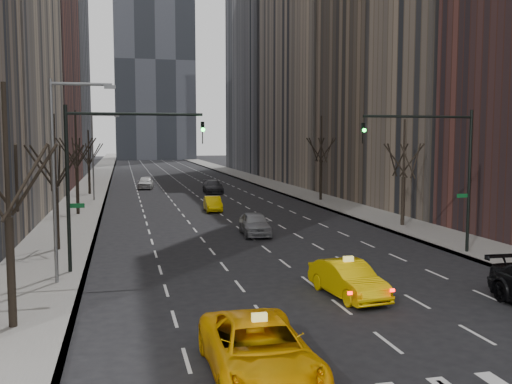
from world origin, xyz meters
TOP-DOWN VIEW (x-y plane):
  - ground at (0.00, 0.00)m, footprint 400.00×400.00m
  - sidewalk_left at (-12.25, 70.00)m, footprint 4.50×320.00m
  - sidewalk_right at (12.25, 70.00)m, footprint 4.50×320.00m
  - bld_left_far at (-21.50, 66.00)m, footprint 14.00×28.00m
  - bld_left_deep at (-21.50, 96.00)m, footprint 14.00×30.00m
  - bld_right_far at (21.50, 64.00)m, footprint 14.00×28.00m
  - bld_right_deep at (21.50, 95.00)m, footprint 14.00×30.00m
  - tree_lw_a at (-12.00, 4.00)m, footprint 3.36×3.50m
  - tree_lw_b at (-12.00, 18.00)m, footprint 3.36×3.50m
  - tree_lw_c at (-12.00, 34.00)m, footprint 3.36×3.50m
  - tree_lw_d at (-12.00, 52.00)m, footprint 3.36×3.50m
  - tree_rw_b at (12.00, 22.00)m, footprint 3.36×3.50m
  - tree_rw_c at (12.00, 40.00)m, footprint 3.36×3.50m
  - traffic_mast_left at (-9.11, 12.00)m, footprint 6.69×0.39m
  - traffic_mast_right at (9.11, 12.00)m, footprint 6.69×0.39m
  - streetlight_near at (-10.84, 10.00)m, footprint 2.83×0.22m
  - streetlight_far at (-10.84, 45.00)m, footprint 2.83×0.22m
  - taxi_suv at (-4.71, -1.83)m, footprint 2.80×5.96m
  - taxi_sedan at (0.80, 5.30)m, footprint 2.12×4.69m
  - silver_sedan_ahead at (0.49, 21.06)m, footprint 2.16×4.70m
  - far_taxi at (-0.34, 34.31)m, footprint 1.58×4.08m
  - far_suv_grey at (2.30, 51.15)m, footprint 2.33×5.35m
  - far_car_white at (-5.32, 59.07)m, footprint 2.42×4.92m

SIDE VIEW (x-z plane):
  - ground at x=0.00m, z-range 0.00..0.00m
  - sidewalk_left at x=-12.25m, z-range 0.00..0.15m
  - sidewalk_right at x=12.25m, z-range 0.00..0.15m
  - far_taxi at x=-0.34m, z-range 0.00..1.32m
  - taxi_sedan at x=0.80m, z-range 0.00..1.49m
  - far_suv_grey at x=2.30m, z-range 0.00..1.53m
  - silver_sedan_ahead at x=0.49m, z-range 0.00..1.56m
  - far_car_white at x=-5.32m, z-range 0.00..1.62m
  - taxi_suv at x=-4.71m, z-range 0.00..1.65m
  - tree_lw_d at x=-12.00m, z-range -0.12..7.24m
  - tree_lw_b at x=-12.00m, z-range -0.19..7.63m
  - tree_rw_b at x=12.00m, z-range -0.19..7.63m
  - tree_lw_a at x=-12.00m, z-range -0.26..8.02m
  - tree_lw_c at x=-12.00m, z-range -0.33..8.41m
  - tree_rw_c at x=12.00m, z-range -0.33..8.41m
  - traffic_mast_left at x=-9.11m, z-range 1.49..9.49m
  - traffic_mast_right at x=9.11m, z-range 1.49..9.49m
  - streetlight_near at x=-10.84m, z-range 1.12..10.12m
  - streetlight_far at x=-10.84m, z-range 1.12..10.12m
  - bld_left_far at x=-21.50m, z-range 0.00..44.00m
  - bld_right_far at x=21.50m, z-range 0.00..50.00m
  - bld_right_deep at x=21.50m, z-range 0.00..58.00m
  - bld_left_deep at x=-21.50m, z-range 0.00..60.00m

